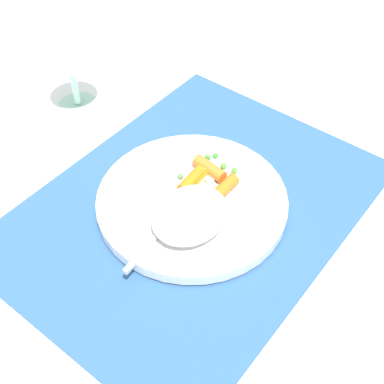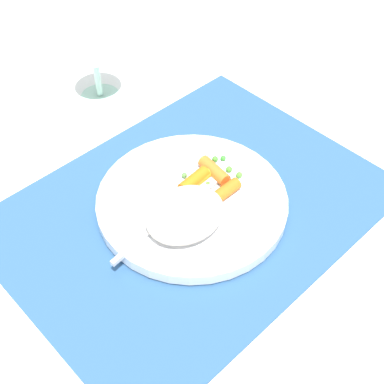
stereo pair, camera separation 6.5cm
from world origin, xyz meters
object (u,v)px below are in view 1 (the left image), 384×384
object	(u,v)px
rice_mound	(190,215)
fork	(181,208)
carrot_portion	(205,179)
wine_glass	(65,39)
plate	(192,201)

from	to	relation	value
rice_mound	fork	world-z (taller)	rice_mound
fork	carrot_portion	bearing A→B (deg)	5.00
rice_mound	wine_glass	bearing A→B (deg)	72.48
fork	rice_mound	bearing A→B (deg)	-115.59
fork	wine_glass	xyz separation A→B (m)	(0.08, 0.28, 0.09)
fork	plate	bearing A→B (deg)	5.62
plate	rice_mound	world-z (taller)	rice_mound
fork	wine_glass	bearing A→B (deg)	73.15
fork	wine_glass	size ratio (longest dim) A/B	1.15
fork	wine_glass	distance (m)	0.31
plate	rice_mound	bearing A→B (deg)	-145.04
plate	rice_mound	size ratio (longest dim) A/B	2.39
rice_mound	plate	bearing A→B (deg)	34.96
carrot_portion	wine_glass	distance (m)	0.29
wine_glass	carrot_portion	bearing A→B (deg)	-96.43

